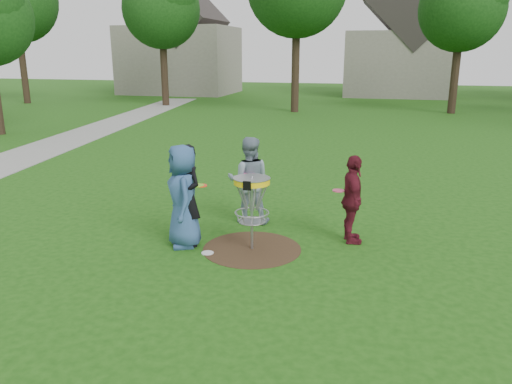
% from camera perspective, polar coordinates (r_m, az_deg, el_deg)
% --- Properties ---
extents(ground, '(100.00, 100.00, 0.00)m').
position_cam_1_polar(ground, '(9.17, -0.46, -6.52)').
color(ground, '#19470F').
rests_on(ground, ground).
extents(dirt_patch, '(1.80, 1.80, 0.01)m').
position_cam_1_polar(dirt_patch, '(9.17, -0.46, -6.50)').
color(dirt_patch, '#47331E').
rests_on(dirt_patch, ground).
extents(concrete_path, '(7.75, 39.92, 0.02)m').
position_cam_1_polar(concrete_path, '(20.55, -22.37, 4.86)').
color(concrete_path, '#9E9E99').
rests_on(concrete_path, ground).
extents(player_blue, '(0.98, 1.10, 1.90)m').
position_cam_1_polar(player_blue, '(9.14, -8.29, -0.48)').
color(player_blue, '#2E5080').
rests_on(player_blue, ground).
extents(player_black, '(0.82, 0.74, 1.89)m').
position_cam_1_polar(player_black, '(9.15, -7.94, -0.48)').
color(player_black, black).
rests_on(player_black, ground).
extents(player_grey, '(1.01, 0.86, 1.82)m').
position_cam_1_polar(player_grey, '(10.30, -0.84, 1.33)').
color(player_grey, gray).
rests_on(player_grey, ground).
extents(player_maroon, '(0.61, 1.04, 1.67)m').
position_cam_1_polar(player_maroon, '(9.40, 10.95, -0.86)').
color(player_maroon, maroon).
rests_on(player_maroon, ground).
extents(disc_on_grass, '(0.22, 0.22, 0.02)m').
position_cam_1_polar(disc_on_grass, '(9.01, -5.56, -6.96)').
color(disc_on_grass, silver).
rests_on(disc_on_grass, ground).
extents(disc_golf_basket, '(0.66, 0.67, 1.38)m').
position_cam_1_polar(disc_golf_basket, '(8.83, -0.48, -0.39)').
color(disc_golf_basket, '#9EA0A5').
rests_on(disc_golf_basket, ground).
extents(held_discs, '(2.65, 1.47, 0.16)m').
position_cam_1_polar(held_discs, '(9.25, -1.01, 0.97)').
color(held_discs, '#89E519').
rests_on(held_discs, ground).
extents(house_row, '(44.50, 10.65, 11.62)m').
position_cam_1_polar(house_row, '(41.36, 18.62, 15.89)').
color(house_row, gray).
rests_on(house_row, ground).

